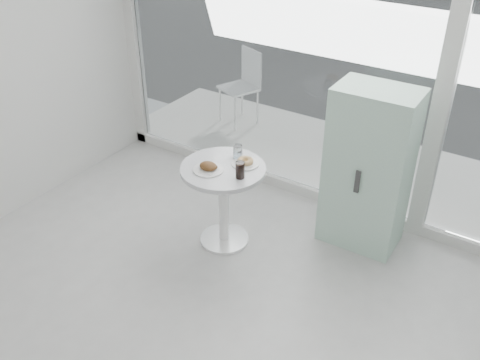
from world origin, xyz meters
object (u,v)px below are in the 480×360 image
Objects in this scene: patio_chair at (244,82)px; water_tumbler_a at (238,152)px; mint_cabinet at (368,169)px; cola_glass at (240,170)px; main_table at (223,189)px; plate_donut at (245,162)px; water_tumbler_b at (237,153)px; plate_fritter at (209,167)px.

patio_chair is 2.25m from water_tumbler_a.
cola_glass is (-0.79, -0.76, 0.11)m from mint_cabinet.
mint_cabinet is (1.00, 0.70, 0.17)m from main_table.
mint_cabinet is 2.60m from patio_chair.
plate_donut is at bearing 47.77° from main_table.
patio_chair is at bearing 145.67° from mint_cabinet.
mint_cabinet is 1.11m from water_tumbler_b.
water_tumbler_a is at bearing 110.40° from water_tumbler_b.
water_tumbler_b reaches higher than plate_fritter.
mint_cabinet is 12.81× the size of water_tumbler_b.
mint_cabinet is 1.34m from plate_fritter.
water_tumbler_a is 0.79× the size of cola_glass.
main_table is 3.04× the size of plate_fritter.
water_tumbler_a is (1.17, -1.91, 0.25)m from patio_chair.
plate_fritter is 2.23× the size of water_tumbler_b.
plate_fritter is 0.31m from water_tumbler_b.
plate_donut is (1.29, -1.98, 0.22)m from patio_chair.
cola_glass is at bearing -137.08° from mint_cabinet.
water_tumbler_b is at bearing -69.60° from water_tumbler_a.
water_tumbler_b is 0.80× the size of cola_glass.
mint_cabinet is 10.21× the size of cola_glass.
cola_glass is at bearing -52.59° from water_tumbler_b.
patio_chair reaches higher than plate_donut.
main_table is at bearing -95.57° from water_tumbler_b.
plate_donut is at bearing -23.08° from water_tumbler_b.
water_tumbler_b is (0.09, 0.30, 0.02)m from plate_fritter.
plate_donut is at bearing -31.77° from water_tumbler_a.
plate_fritter is at bearing -143.96° from mint_cabinet.
main_table is 0.35m from water_tumbler_a.
mint_cabinet is at bearing 37.02° from plate_fritter.
water_tumbler_a is at bearing -155.06° from mint_cabinet.
cola_glass reaches higher than plate_donut.
patio_chair is at bearing 121.38° from water_tumbler_b.
patio_chair reaches higher than water_tumbler_a.
water_tumbler_a is at bearing 125.96° from cola_glass.
main_table is at bearing -132.23° from plate_donut.
main_table is at bearing 163.77° from cola_glass.
plate_fritter is at bearing -128.41° from plate_donut.
water_tumbler_b is at bearing 84.43° from main_table.
water_tumbler_a reaches higher than plate_fritter.
plate_donut is 0.22m from cola_glass.
mint_cabinet reaches higher than plate_fritter.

